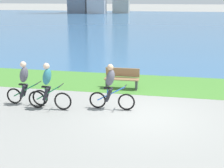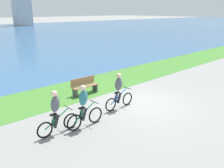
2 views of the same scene
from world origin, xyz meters
The scene contains 6 objects.
ground_plane centered at (0.00, 0.00, 0.00)m, with size 300.00×300.00×0.00m, color gray.
grass_strip_bayside centered at (0.00, 3.82, 0.00)m, with size 120.00×3.36×0.01m, color #478433.
cyclist_lead centered at (-1.22, 0.35, 0.83)m, with size 1.67×0.52×1.66m.
cyclist_trailing centered at (-3.41, -0.06, 0.84)m, with size 1.64×0.52×1.69m.
cyclist_distant_rear centered at (-4.43, 0.21, 0.83)m, with size 1.65×0.52×1.65m.
bench_near_path centered at (-1.25, 2.95, 0.45)m, with size 1.50×0.47×0.90m.
Camera 2 is at (-7.96, -6.64, 4.27)m, focal length 36.90 mm.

